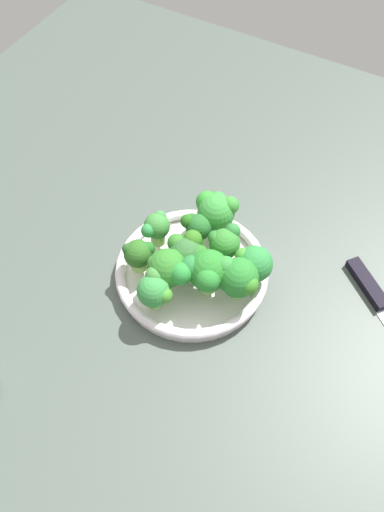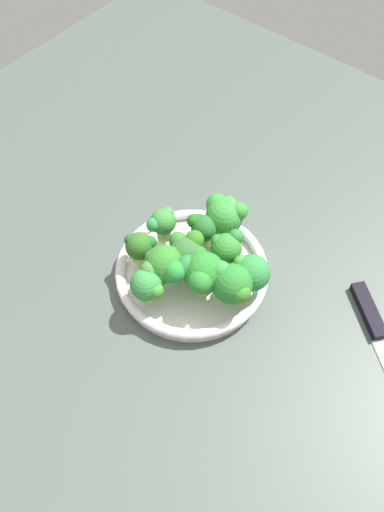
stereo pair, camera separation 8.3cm
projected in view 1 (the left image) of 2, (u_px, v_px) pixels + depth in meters
The scene contains 14 objects.
ground_plane at pixel (183, 277), 89.62cm from camera, with size 130.00×130.00×2.50cm, color #49544D.
bowl at pixel (192, 272), 86.93cm from camera, with size 24.46×24.46×2.95cm.
broccoli_floret_0 at pixel (207, 272), 79.54cm from camera, with size 7.69×7.12×7.85cm.
broccoli_floret_1 at pixel (224, 243), 83.81cm from camera, with size 5.22×5.54×6.28cm.
broccoli_floret_2 at pixel (169, 268), 80.08cm from camera, with size 7.15×6.12×7.48cm.
broccoli_floret_3 at pixel (238, 278), 79.13cm from camera, with size 7.15×6.03×7.57cm.
broccoli_floret_4 at pixel (138, 254), 83.22cm from camera, with size 4.49×4.61×5.65cm.
broccoli_floret_5 at pixel (188, 253), 82.71cm from camera, with size 6.92×6.39×6.52cm.
broccoli_floret_6 at pixel (156, 227), 85.45cm from camera, with size 4.19×4.93×6.16cm.
broccoli_floret_7 at pixel (253, 263), 81.59cm from camera, with size 5.95×5.77×6.57cm.
broccoli_floret_8 at pixel (196, 227), 86.09cm from camera, with size 4.80×4.44×5.59cm.
broccoli_floret_9 at pixel (216, 210), 87.22cm from camera, with size 7.09×6.20×6.90cm.
broccoli_floret_10 at pixel (155, 290), 78.91cm from camera, with size 5.40×5.57×6.52cm.
knife at pixel (384, 309), 84.16cm from camera, with size 22.17×18.62×1.50cm.
Camera 1 is at (24.78, -41.60, 74.26)cm, focal length 38.14 mm.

